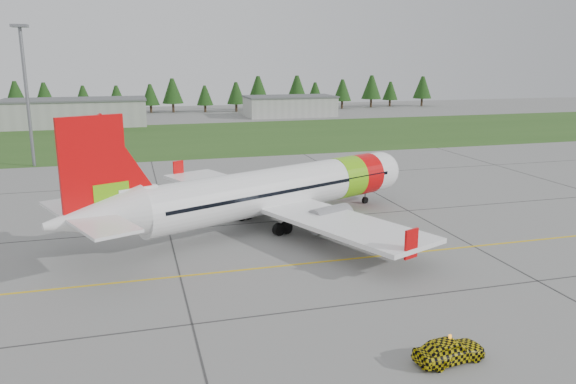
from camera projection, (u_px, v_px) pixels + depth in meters
name	position (u px, v px, depth m)	size (l,w,h in m)	color
ground	(414.00, 297.00, 38.16)	(320.00, 320.00, 0.00)	gray
aircraft	(272.00, 191.00, 53.84)	(36.59, 34.74, 11.66)	white
follow_me_car	(451.00, 327.00, 29.56)	(1.61, 1.37, 4.01)	yellow
grass_strip	(221.00, 137.00, 114.87)	(320.00, 50.00, 0.03)	#30561E
taxi_guideline	(367.00, 257.00, 45.64)	(120.00, 0.25, 0.02)	gold
hangar_west	(76.00, 113.00, 132.43)	(32.00, 14.00, 6.00)	#A8A8A3
hangar_east	(290.00, 107.00, 154.57)	(24.00, 12.00, 5.20)	#A8A8A3
floodlight_mast	(27.00, 99.00, 81.61)	(0.50, 0.50, 20.00)	slate
treeline	(190.00, 95.00, 166.10)	(160.00, 8.00, 10.00)	#1C3F14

